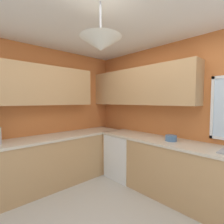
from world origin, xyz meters
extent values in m
cube|color=#D17238|center=(0.00, 1.71, 1.27)|extent=(3.85, 0.06, 2.53)
cube|color=#D17238|center=(-1.90, 0.00, 1.27)|extent=(0.06, 3.49, 2.53)
cube|color=white|center=(0.56, 1.67, 1.43)|extent=(0.04, 0.04, 0.92)
cube|color=tan|center=(-1.71, -0.20, 1.80)|extent=(0.32, 2.36, 0.70)
cube|color=tan|center=(-0.72, 1.52, 1.80)|extent=(2.30, 0.32, 0.70)
cylinder|color=#B7B7BC|center=(0.00, 0.00, 2.36)|extent=(0.02, 0.02, 0.35)
cone|color=silver|center=(0.00, 0.00, 2.11)|extent=(0.44, 0.44, 0.14)
cube|color=tan|center=(-1.56, 0.00, 0.42)|extent=(0.62, 3.07, 0.85)
cube|color=beige|center=(-1.56, 0.00, 0.87)|extent=(0.65, 3.10, 0.04)
cube|color=tan|center=(0.21, 1.37, 0.42)|extent=(2.91, 0.62, 0.85)
cube|color=beige|center=(0.21, 1.37, 0.87)|extent=(2.94, 0.65, 0.04)
cube|color=white|center=(-0.90, 1.34, 0.42)|extent=(0.60, 0.60, 0.84)
cylinder|color=#4C7099|center=(0.08, 1.37, 0.93)|extent=(0.18, 0.18, 0.09)
camera|label=1|loc=(1.40, -1.14, 1.52)|focal=27.39mm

